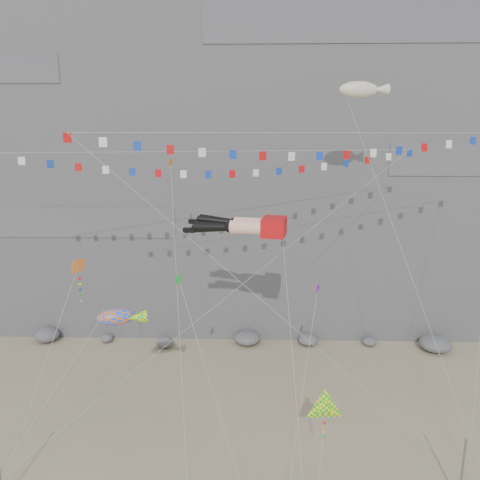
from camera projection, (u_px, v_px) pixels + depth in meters
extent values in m
plane|color=tan|center=(244.00, 461.00, 29.67)|extent=(120.00, 120.00, 0.00)
cube|color=slate|center=(249.00, 93.00, 55.30)|extent=(80.00, 28.00, 50.00)
cylinder|color=slate|center=(462.00, 471.00, 25.95)|extent=(0.12, 0.12, 4.01)
cube|color=red|center=(274.00, 227.00, 31.51)|extent=(1.89, 2.36, 1.25)
cylinder|color=#FFB89F|center=(246.00, 227.00, 31.29)|extent=(2.24, 1.29, 0.92)
sphere|color=black|center=(230.00, 227.00, 31.50)|extent=(0.84, 0.84, 0.84)
cone|color=black|center=(213.00, 227.00, 31.78)|extent=(2.62, 1.21, 0.86)
cube|color=black|center=(189.00, 230.00, 32.18)|extent=(0.87, 0.51, 0.31)
cylinder|color=#FFB89F|center=(249.00, 224.00, 32.48)|extent=(2.24, 1.29, 0.92)
sphere|color=black|center=(235.00, 223.00, 32.69)|extent=(0.84, 0.84, 0.84)
cone|color=black|center=(217.00, 221.00, 32.92)|extent=(2.64, 1.22, 0.92)
cube|color=black|center=(194.00, 221.00, 33.29)|extent=(0.87, 0.51, 0.31)
cylinder|color=gray|center=(289.00, 367.00, 27.02)|extent=(0.03, 0.03, 18.84)
cylinder|color=gray|center=(114.00, 303.00, 30.46)|extent=(0.03, 0.03, 26.20)
cylinder|color=gray|center=(385.00, 301.00, 28.91)|extent=(0.03, 0.03, 23.28)
cube|color=slate|center=(468.00, 478.00, 28.15)|extent=(0.16, 0.16, 0.10)
cylinder|color=gray|center=(43.00, 370.00, 29.34)|extent=(0.03, 0.03, 13.78)
cylinder|color=gray|center=(50.00, 409.00, 27.82)|extent=(0.03, 0.03, 13.17)
cylinder|color=gray|center=(416.00, 266.00, 30.96)|extent=(0.03, 0.03, 26.77)
cylinder|color=gray|center=(178.00, 314.00, 29.67)|extent=(0.03, 0.03, 23.87)
cylinder|color=gray|center=(302.00, 392.00, 28.31)|extent=(0.03, 0.03, 14.23)
cylinder|color=gray|center=(214.00, 396.00, 26.55)|extent=(0.03, 0.03, 14.63)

